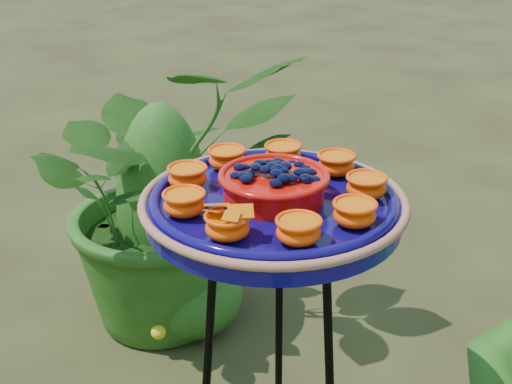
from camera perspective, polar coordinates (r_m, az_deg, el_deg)
tripod_stand at (r=1.33m, az=1.26°, el=-14.69°), size 0.39×0.39×0.81m
feeder_dish at (r=1.14m, az=1.42°, el=-0.65°), size 0.54×0.54×0.10m
shrub_back_left at (r=2.17m, az=-7.47°, el=0.21°), size 0.99×1.03×0.88m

